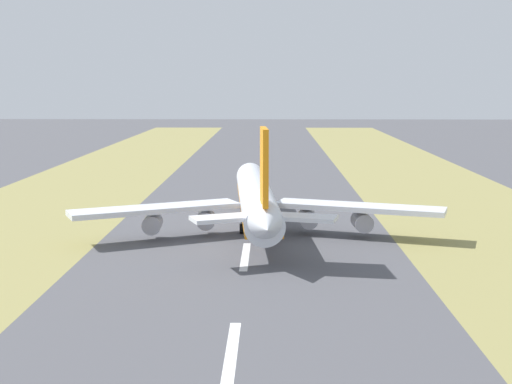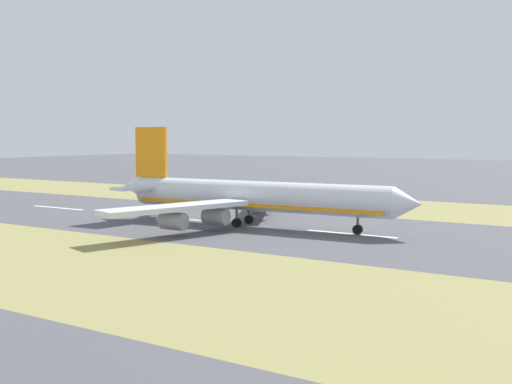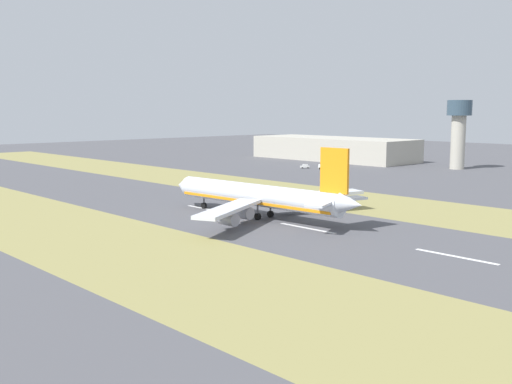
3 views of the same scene
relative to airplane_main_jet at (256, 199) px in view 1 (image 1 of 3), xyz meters
name	(u,v)px [view 1 (image 1 of 3)]	position (x,y,z in m)	size (l,w,h in m)	color
ground_plane	(249,228)	(-1.39, 3.24, -6.02)	(800.00, 800.00, 0.00)	#4C4C51
grass_median_west	(7,227)	(-46.39, 3.24, -6.02)	(40.00, 600.00, 0.01)	olive
grass_median_east	(495,229)	(43.61, 3.24, -6.02)	(40.00, 600.00, 0.01)	olive
centreline_dash_near	(231,353)	(-1.39, -58.10, -6.01)	(1.20, 18.00, 0.01)	silver
centreline_dash_mid	(245,256)	(-1.39, -18.10, -6.01)	(1.20, 18.00, 0.01)	silver
centreline_dash_far	(252,210)	(-1.39, 21.90, -6.01)	(1.20, 18.00, 0.01)	silver
airplane_main_jet	(256,199)	(0.00, 0.00, 0.00)	(64.00, 67.21, 20.20)	silver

